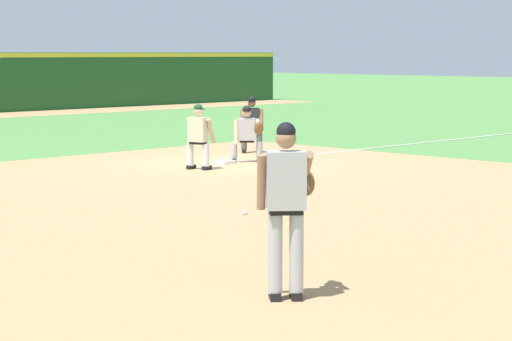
# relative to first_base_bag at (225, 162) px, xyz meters

# --- Properties ---
(ground_plane) EXTENTS (160.00, 160.00, 0.00)m
(ground_plane) POSITION_rel_first_base_bag_xyz_m (0.00, 0.00, -0.04)
(ground_plane) COLOR #518942
(infield_dirt_patch) EXTENTS (18.00, 18.00, 0.01)m
(infield_dirt_patch) POSITION_rel_first_base_bag_xyz_m (-4.17, -4.91, -0.04)
(infield_dirt_patch) COLOR tan
(infield_dirt_patch) RESTS_ON ground
(foul_line_stripe) EXTENTS (12.57, 0.10, 0.00)m
(foul_line_stripe) POSITION_rel_first_base_bag_xyz_m (6.29, 0.00, -0.04)
(foul_line_stripe) COLOR white
(foul_line_stripe) RESTS_ON ground
(first_base_bag) EXTENTS (0.38, 0.38, 0.09)m
(first_base_bag) POSITION_rel_first_base_bag_xyz_m (0.00, 0.00, 0.00)
(first_base_bag) COLOR white
(first_base_bag) RESTS_ON ground
(baseball) EXTENTS (0.07, 0.07, 0.07)m
(baseball) POSITION_rel_first_base_bag_xyz_m (-4.77, -5.56, -0.01)
(baseball) COLOR white
(baseball) RESTS_ON ground
(pitcher) EXTENTS (0.85, 0.54, 1.86)m
(pitcher) POSITION_rel_first_base_bag_xyz_m (-8.29, -9.81, 1.01)
(pitcher) COLOR black
(pitcher) RESTS_ON ground
(first_baseman) EXTENTS (0.71, 1.09, 1.34)m
(first_baseman) POSITION_rel_first_base_bag_xyz_m (0.62, -0.12, 0.69)
(first_baseman) COLOR black
(first_baseman) RESTS_ON ground
(baserunner) EXTENTS (0.56, 0.66, 1.46)m
(baserunner) POSITION_rel_first_base_bag_xyz_m (-1.16, -0.39, 0.75)
(baserunner) COLOR black
(baserunner) RESTS_ON ground
(umpire) EXTENTS (0.67, 0.67, 1.46)m
(umpire) POSITION_rel_first_base_bag_xyz_m (2.31, 1.45, 0.75)
(umpire) COLOR black
(umpire) RESTS_ON ground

